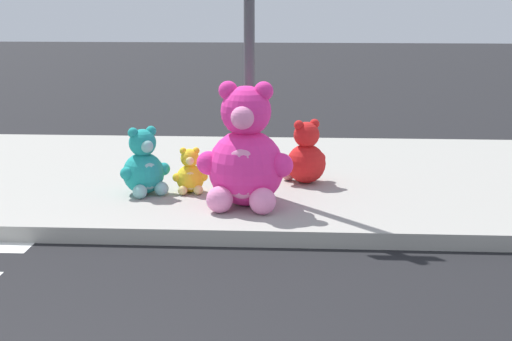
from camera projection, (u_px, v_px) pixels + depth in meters
The scene contains 6 objects.
sidewalk at pixel (168, 178), 8.93m from camera, with size 28.00×4.40×0.15m, color #9E9B93.
sign_pole at pixel (249, 25), 7.69m from camera, with size 0.56×0.11×3.20m.
plush_pink_large at pixel (245, 157), 7.40m from camera, with size 0.93×0.82×1.20m.
plush_yellow at pixel (190, 175), 7.96m from camera, with size 0.36×0.33×0.47m.
plush_red at pixel (305, 157), 8.36m from camera, with size 0.48×0.50×0.69m.
plush_teal at pixel (144, 167), 7.88m from camera, with size 0.48×0.50×0.69m.
Camera 1 is at (1.54, -3.40, 2.19)m, focal length 54.33 mm.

